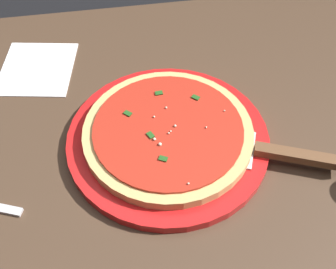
# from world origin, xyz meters

# --- Properties ---
(restaurant_table) EXTENTS (1.02, 0.71, 0.75)m
(restaurant_table) POSITION_xyz_m (0.00, 0.00, 0.60)
(restaurant_table) COLOR black
(restaurant_table) RESTS_ON ground_plane
(serving_plate) EXTENTS (0.31, 0.31, 0.02)m
(serving_plate) POSITION_xyz_m (0.02, 0.02, 0.76)
(serving_plate) COLOR red
(serving_plate) RESTS_ON restaurant_table
(pizza) EXTENTS (0.26, 0.26, 0.02)m
(pizza) POSITION_xyz_m (0.02, 0.02, 0.78)
(pizza) COLOR #DBB26B
(pizza) RESTS_ON serving_plate
(pizza_server) EXTENTS (0.22, 0.12, 0.01)m
(pizza_server) POSITION_xyz_m (-0.13, 0.08, 0.77)
(pizza_server) COLOR silver
(pizza_server) RESTS_ON serving_plate
(napkin_folded_right) EXTENTS (0.15, 0.16, 0.00)m
(napkin_folded_right) POSITION_xyz_m (0.22, -0.19, 0.76)
(napkin_folded_right) COLOR white
(napkin_folded_right) RESTS_ON restaurant_table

